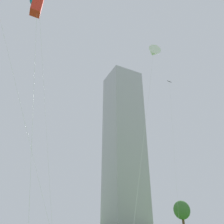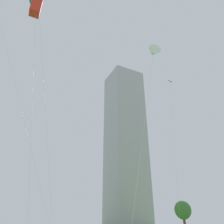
% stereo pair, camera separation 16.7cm
% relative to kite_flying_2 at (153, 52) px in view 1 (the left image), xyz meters
% --- Properties ---
extents(kite_flying_2, '(9.11, 8.09, 20.90)m').
position_rel_kite_flying_2_xyz_m(kite_flying_2, '(0.00, 0.00, 0.00)').
color(kite_flying_2, silver).
rests_on(kite_flying_2, ground).
extents(kite_flying_3, '(6.75, 5.13, 28.90)m').
position_rel_kite_flying_2_xyz_m(kite_flying_3, '(13.69, 13.05, 7.56)').
color(kite_flying_3, silver).
rests_on(kite_flying_3, ground).
extents(kite_flying_6, '(2.70, 0.96, 19.34)m').
position_rel_kite_flying_2_xyz_m(kite_flying_6, '(-13.34, -2.24, -1.82)').
color(kite_flying_6, silver).
rests_on(kite_flying_6, ground).
extents(park_tree_0, '(2.81, 2.81, 5.60)m').
position_rel_kite_flying_2_xyz_m(park_tree_0, '(15.40, 16.49, -16.09)').
color(park_tree_0, brown).
rests_on(park_tree_0, ground).
extents(distant_highrise_0, '(23.87, 23.50, 107.60)m').
position_rel_kite_flying_2_xyz_m(distant_highrise_0, '(54.38, 111.03, 33.68)').
color(distant_highrise_0, '#A8A8AD').
rests_on(distant_highrise_0, ground).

